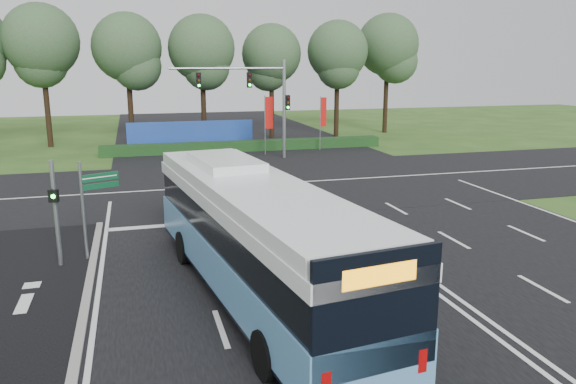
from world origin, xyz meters
name	(u,v)px	position (x,y,z in m)	size (l,w,h in m)	color
ground	(375,248)	(0.00, 0.00, 0.00)	(120.00, 120.00, 0.00)	#2B521B
road_main	(375,248)	(0.00, 0.00, 0.02)	(20.00, 120.00, 0.04)	black
road_cross	(289,183)	(0.00, 12.00, 0.03)	(120.00, 14.00, 0.05)	black
kerb_strip	(84,311)	(-10.10, -3.00, 0.06)	(0.25, 18.00, 0.12)	gray
city_bus	(255,236)	(-5.28, -3.25, 1.91)	(4.48, 13.43, 3.78)	#528CBF
pedestrian_signal	(55,210)	(-11.14, 1.05, 2.01)	(0.33, 0.43, 3.68)	gray
street_sign	(91,197)	(-10.02, 1.67, 2.25)	(1.28, 0.60, 3.52)	gray
banner_flag_mid	(268,116)	(1.25, 22.30, 2.89)	(0.65, 0.08, 4.42)	gray
banner_flag_right	(323,115)	(5.91, 23.42, 2.77)	(0.59, 0.26, 4.23)	gray
traffic_light_gantry	(259,94)	(0.21, 20.50, 4.66)	(8.41, 0.28, 7.00)	gray
hedge	(246,146)	(0.00, 24.50, 0.40)	(22.00, 1.20, 0.80)	#133616
blue_hoarding	(191,135)	(-4.00, 27.00, 1.10)	(10.00, 0.30, 2.20)	#1D419F
eucalyptus_row	(194,47)	(-3.04, 31.09, 8.09)	(41.83, 8.42, 11.40)	black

